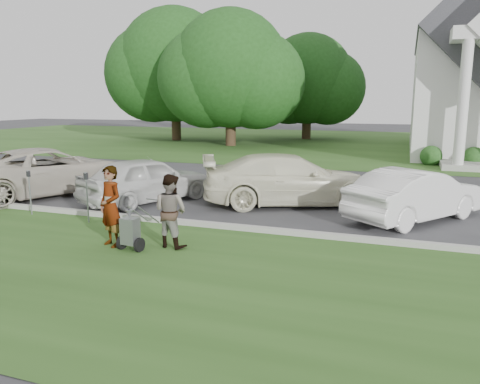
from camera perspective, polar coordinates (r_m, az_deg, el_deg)
The scene contains 16 objects.
ground at distance 11.67m, azimuth -2.53°, elevation -5.25°, with size 120.00×120.00×0.00m, color #333335.
grass_strip at distance 9.11m, azimuth -9.74°, elevation -10.16°, with size 80.00×7.00×0.01m, color #284A19.
church_lawn at distance 37.75m, azimuth 13.12°, elevation 5.82°, with size 80.00×30.00×0.01m, color #284A19.
curb at distance 12.14m, azimuth -1.56°, elevation -4.22°, with size 80.00×0.18×0.15m, color #9E9E93.
tree_left at distance 34.65m, azimuth -1.20°, elevation 14.11°, with size 10.63×8.40×9.71m.
tree_far at distance 39.86m, azimuth -7.97°, elevation 14.45°, with size 11.64×9.20×10.73m.
tree_back at distance 41.22m, azimuth 8.22°, elevation 12.99°, with size 9.61×7.60×8.89m.
striping_cart at distance 10.64m, azimuth -13.20°, elevation -4.74°, with size 0.57×1.11×1.01m.
person_left at distance 10.95m, azimuth -15.49°, elevation -1.77°, with size 0.67×0.44×1.84m, color #999999.
person_right at distance 10.63m, azimuth -8.47°, elevation -2.34°, with size 0.81×0.63×1.67m, color #999999.
parking_meter_near at distance 13.25m, azimuth -18.17°, elevation 0.09°, with size 0.10×0.09×1.40m.
parking_meter_far at distance 14.79m, azimuth -24.28°, elevation 0.56°, with size 0.10×0.09×1.32m.
car_a at distance 17.89m, azimuth -22.37°, elevation 2.37°, with size 2.75×5.97×1.66m, color beige.
car_b at distance 15.55m, azimuth -11.34°, elevation 1.52°, with size 1.78×4.43×1.51m, color silver.
car_c at distance 15.02m, azimuth 6.06°, elevation 1.53°, with size 2.25×5.54×1.61m, color #F1EECC.
car_d at distance 13.81m, azimuth 20.60°, elevation -0.32°, with size 1.52×4.37×1.44m, color white.
Camera 1 is at (4.23, -10.37, 3.28)m, focal length 35.00 mm.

